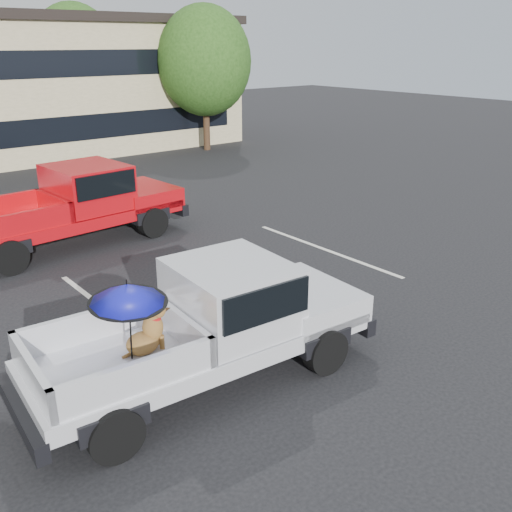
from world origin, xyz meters
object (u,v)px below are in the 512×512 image
object	(u,v)px
silver_pickup	(219,316)
red_pickup	(83,201)
tree_back	(75,55)
tree_right	(205,61)

from	to	relation	value
silver_pickup	red_pickup	size ratio (longest dim) A/B	0.92
red_pickup	tree_back	bearing A→B (deg)	62.54
silver_pickup	red_pickup	world-z (taller)	silver_pickup
tree_right	silver_pickup	distance (m)	20.89
silver_pickup	tree_right	bearing A→B (deg)	59.86
tree_back	red_pickup	distance (m)	19.19
tree_back	tree_right	bearing A→B (deg)	-69.44
tree_back	red_pickup	world-z (taller)	tree_back
red_pickup	tree_right	bearing A→B (deg)	37.62
tree_back	red_pickup	bearing A→B (deg)	-113.34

